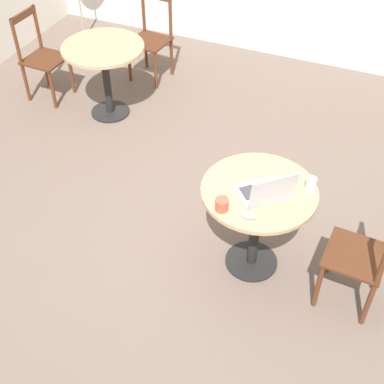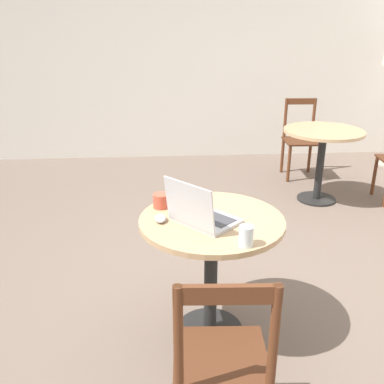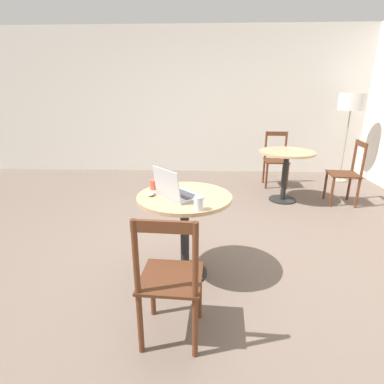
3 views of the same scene
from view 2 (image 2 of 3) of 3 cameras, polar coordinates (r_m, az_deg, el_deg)
name	(u,v)px [view 2 (image 2 of 3)]	position (r m, az deg, el deg)	size (l,w,h in m)	color
ground_plane	(200,288)	(3.06, 1.13, -12.62)	(16.00, 16.00, 0.00)	#66564C
wall_back	(179,54)	(5.77, -1.76, 17.86)	(9.40, 0.06, 2.70)	silver
cafe_table_near	(211,244)	(2.37, 2.59, -6.99)	(0.79, 0.79, 0.75)	black
cafe_table_mid	(322,145)	(4.48, 16.98, 5.97)	(0.79, 0.79, 0.75)	black
chair_near_front	(222,366)	(1.85, 3.96, -22.10)	(0.41, 0.41, 0.91)	#562D19
chair_mid_back	(300,140)	(5.23, 14.26, 6.79)	(0.40, 0.40, 0.91)	#562D19
laptop	(201,215)	(2.22, 1.20, -3.02)	(0.42, 0.42, 0.25)	#B7B7BC
mouse	(161,218)	(2.27, -4.21, -3.51)	(0.06, 0.10, 0.03)	#B7B7BC
mug	(161,201)	(2.42, -4.13, -1.18)	(0.12, 0.09, 0.08)	#C64C38
drinking_glass	(246,236)	(2.02, 7.23, -5.84)	(0.07, 0.07, 0.10)	silver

